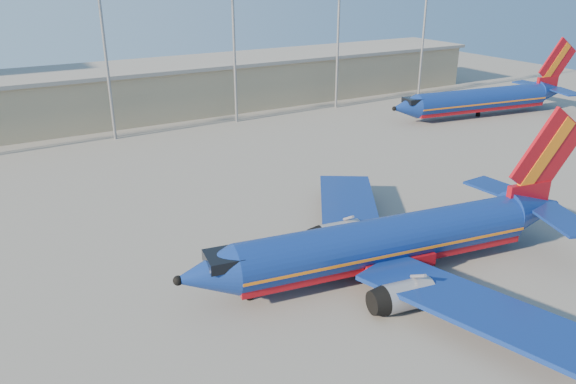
{
  "coord_description": "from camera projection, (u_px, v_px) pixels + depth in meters",
  "views": [
    {
      "loc": [
        -23.58,
        -36.62,
        23.72
      ],
      "look_at": [
        1.33,
        5.86,
        4.0
      ],
      "focal_mm": 35.0,
      "sensor_mm": 36.0,
      "label": 1
    }
  ],
  "objects": [
    {
      "name": "ground",
      "position": [
        309.0,
        258.0,
        49.22
      ],
      "size": [
        220.0,
        220.0,
        0.0
      ],
      "primitive_type": "plane",
      "color": "slate",
      "rests_on": "ground"
    },
    {
      "name": "terminal_building",
      "position": [
        181.0,
        86.0,
        98.75
      ],
      "size": [
        122.0,
        16.0,
        8.5
      ],
      "color": "gray",
      "rests_on": "ground"
    },
    {
      "name": "light_mast_row",
      "position": [
        171.0,
        13.0,
        81.88
      ],
      "size": [
        101.6,
        1.6,
        28.65
      ],
      "color": "gray",
      "rests_on": "ground"
    },
    {
      "name": "aircraft_main",
      "position": [
        394.0,
        241.0,
        46.42
      ],
      "size": [
        37.25,
        35.58,
        12.66
      ],
      "rotation": [
        0.0,
        0.0,
        -0.15
      ],
      "color": "navy",
      "rests_on": "ground"
    },
    {
      "name": "aircraft_second",
      "position": [
        484.0,
        99.0,
        95.59
      ],
      "size": [
        36.96,
        14.3,
        12.56
      ],
      "rotation": [
        0.0,
        0.0,
        -0.15
      ],
      "color": "navy",
      "rests_on": "ground"
    }
  ]
}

